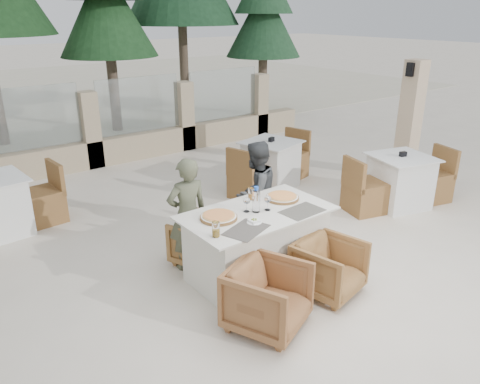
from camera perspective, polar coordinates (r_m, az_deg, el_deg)
ground at (r=5.32m, az=1.74°, el=-9.88°), size 80.00×80.00×0.00m
perimeter_wall_far at (r=9.03m, az=-17.84°, el=7.82°), size 10.00×0.34×1.60m
lantern_pillar at (r=8.58m, az=19.99°, el=8.27°), size 0.34×0.34×2.00m
pine_centre at (r=11.59m, az=-15.88°, el=19.35°), size 2.20×2.20×5.00m
pine_far_right at (r=13.07m, az=2.87°, el=19.13°), size 1.98×1.98×4.50m
dining_table at (r=5.10m, az=2.05°, el=-6.37°), size 1.60×0.90×0.77m
placemat_near_left at (r=4.53m, az=0.77°, el=-4.64°), size 0.53×0.44×0.00m
placemat_near_right at (r=4.99m, az=7.59°, el=-2.32°), size 0.47×0.32×0.00m
pizza_left at (r=4.77m, az=-2.62°, el=-3.01°), size 0.41×0.41×0.05m
pizza_right at (r=5.27m, az=5.18°, el=-0.63°), size 0.37×0.37×0.05m
water_bottle at (r=4.88m, az=1.98°, el=-0.90°), size 0.08×0.08×0.28m
wine_glass_centre at (r=4.90m, az=0.80°, el=-1.42°), size 0.10×0.10×0.18m
wine_glass_near at (r=4.95m, az=3.38°, el=-1.24°), size 0.09×0.09×0.18m
beer_glass_left at (r=4.39m, az=-2.96°, el=-4.57°), size 0.08×0.08×0.15m
beer_glass_right at (r=5.23m, az=1.36°, el=-0.22°), size 0.09×0.09×0.14m
olive_dish at (r=4.68m, az=1.75°, el=-3.52°), size 0.14×0.14×0.04m
armchair_far_left at (r=5.44m, az=-4.71°, el=-5.90°), size 0.79×0.80×0.55m
armchair_far_right at (r=5.94m, az=1.41°, el=-3.42°), size 0.69×0.70×0.54m
armchair_near_left at (r=4.38m, az=3.42°, el=-12.70°), size 0.88×0.89×0.62m
armchair_near_right at (r=4.95m, az=10.80°, el=-9.02°), size 0.74×0.75×0.58m
diner_left at (r=5.19m, az=-6.41°, el=-2.74°), size 0.51×0.36×1.30m
diner_right at (r=5.74m, az=1.92°, el=-0.16°), size 0.73×0.62×1.31m
bg_table_b at (r=7.71m, az=3.77°, el=3.39°), size 1.80×1.22×0.77m
bg_table_c at (r=7.32m, az=18.86°, el=1.25°), size 1.80×1.22×0.77m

